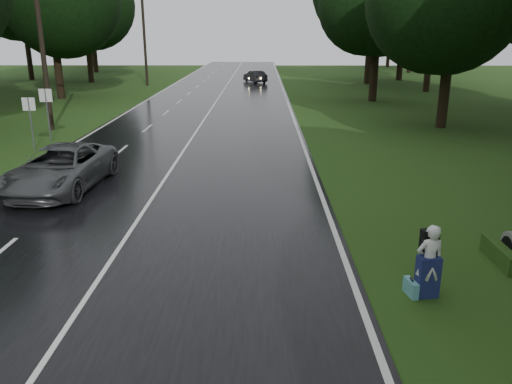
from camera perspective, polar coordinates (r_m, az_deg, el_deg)
ground at (r=11.65m, az=-18.46°, el=-11.37°), size 160.00×160.00×0.00m
road at (r=30.33m, az=-6.46°, el=7.05°), size 12.00×140.00×0.04m
lane_center at (r=30.32m, az=-6.46°, el=7.10°), size 0.12×140.00×0.01m
grey_car at (r=19.46m, az=-20.96°, el=2.51°), size 2.91×5.68×1.54m
far_car at (r=58.49m, az=-0.10°, el=12.79°), size 2.82×4.12×1.29m
hitchhiker at (r=11.50m, az=18.77°, el=-7.56°), size 0.65×0.60×1.63m
suitcase at (r=11.66m, az=16.93°, el=-10.21°), size 0.23×0.51×0.35m
utility_pole_mid at (r=32.17m, az=-21.83°, el=6.48°), size 1.80×0.28×10.07m
utility_pole_far at (r=56.66m, az=-12.05°, el=11.58°), size 1.80×0.28×10.11m
road_sign_a at (r=26.79m, az=-23.50°, el=4.29°), size 0.61×0.10×2.52m
road_sign_b at (r=28.58m, az=-21.93°, el=5.22°), size 0.65×0.10×2.72m
tree_left_e at (r=47.42m, az=-20.92°, el=9.75°), size 8.57×8.57×13.39m
tree_left_f at (r=61.86m, az=-17.91°, el=11.59°), size 8.90×8.90×13.91m
tree_right_d at (r=32.56m, az=19.93°, el=6.80°), size 7.90×7.90×12.34m
tree_right_e at (r=43.84m, az=12.86°, el=9.90°), size 8.72×8.72×13.62m
tree_right_f at (r=58.73m, az=12.27°, el=11.76°), size 10.47×10.47×16.35m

